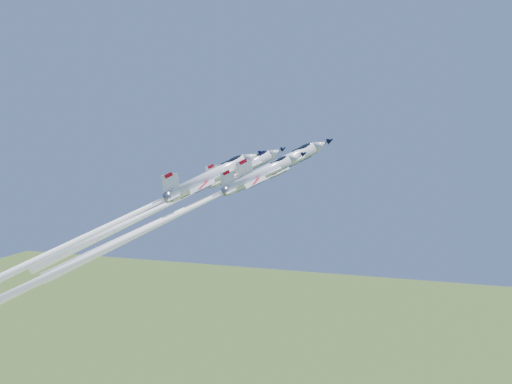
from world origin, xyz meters
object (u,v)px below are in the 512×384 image
(jet_slot, at_px, (73,243))
(jet_right, at_px, (143,231))
(jet_left, at_px, (166,205))
(jet_lead, at_px, (197,204))

(jet_slot, bearing_deg, jet_right, 55.13)
(jet_slot, bearing_deg, jet_left, 112.21)
(jet_right, bearing_deg, jet_left, 167.95)
(jet_lead, height_order, jet_right, jet_right)
(jet_slot, bearing_deg, jet_lead, 84.14)
(jet_lead, xyz_separation_m, jet_right, (-5.02, -9.25, -3.25))
(jet_lead, relative_size, jet_slot, 0.72)
(jet_right, relative_size, jet_slot, 0.80)
(jet_right, bearing_deg, jet_lead, 126.51)
(jet_lead, xyz_separation_m, jet_slot, (-19.43, -6.74, -6.37))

